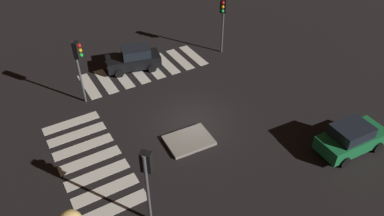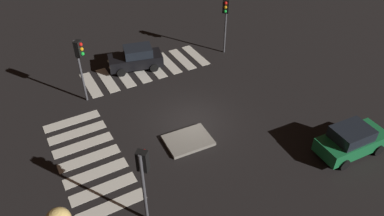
{
  "view_description": "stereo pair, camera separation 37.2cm",
  "coord_description": "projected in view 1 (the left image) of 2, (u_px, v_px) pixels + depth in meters",
  "views": [
    {
      "loc": [
        8.26,
        13.96,
        13.6
      ],
      "look_at": [
        0.0,
        0.0,
        1.0
      ],
      "focal_mm": 33.9,
      "sensor_mm": 36.0,
      "label": 1
    },
    {
      "loc": [
        7.94,
        14.14,
        13.6
      ],
      "look_at": [
        0.0,
        0.0,
        1.0
      ],
      "focal_mm": 33.9,
      "sensor_mm": 36.0,
      "label": 2
    }
  ],
  "objects": [
    {
      "name": "traffic_light_east",
      "position": [
        78.0,
        58.0,
        20.75
      ],
      "size": [
        0.54,
        0.53,
        4.14
      ],
      "rotation": [
        0.0,
        0.0,
        2.32
      ],
      "color": "#47474C",
      "rests_on": "ground"
    },
    {
      "name": "crosswalk_side",
      "position": [
        90.0,
        160.0,
        18.68
      ],
      "size": [
        3.2,
        7.6,
        0.02
      ],
      "color": "silver",
      "rests_on": "ground"
    },
    {
      "name": "traffic_light_north",
      "position": [
        147.0,
        171.0,
        14.13
      ],
      "size": [
        0.54,
        0.54,
        3.94
      ],
      "rotation": [
        0.0,
        0.0,
        -2.37
      ],
      "color": "#47474C",
      "rests_on": "ground"
    },
    {
      "name": "ground_plane",
      "position": [
        192.0,
        122.0,
        21.15
      ],
      "size": [
        80.0,
        80.0,
        0.0
      ],
      "primitive_type": "plane",
      "color": "black"
    },
    {
      "name": "crosswalk_near",
      "position": [
        144.0,
        70.0,
        25.64
      ],
      "size": [
        8.75,
        3.2,
        0.02
      ],
      "color": "silver",
      "rests_on": "ground"
    },
    {
      "name": "car_black",
      "position": [
        134.0,
        59.0,
        25.29
      ],
      "size": [
        3.96,
        2.39,
        1.63
      ],
      "rotation": [
        0.0,
        0.0,
        -0.23
      ],
      "color": "black",
      "rests_on": "ground"
    },
    {
      "name": "traffic_light_south",
      "position": [
        223.0,
        13.0,
        25.66
      ],
      "size": [
        0.54,
        0.54,
        4.19
      ],
      "rotation": [
        0.0,
        0.0,
        0.77
      ],
      "color": "#47474C",
      "rests_on": "ground"
    },
    {
      "name": "car_green",
      "position": [
        351.0,
        138.0,
        18.83
      ],
      "size": [
        3.91,
        1.98,
        1.67
      ],
      "rotation": [
        0.0,
        0.0,
        3.08
      ],
      "color": "#196B38",
      "rests_on": "ground"
    },
    {
      "name": "traffic_island",
      "position": [
        189.0,
        140.0,
        19.74
      ],
      "size": [
        2.57,
        1.99,
        0.18
      ],
      "color": "gray",
      "rests_on": "ground"
    }
  ]
}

